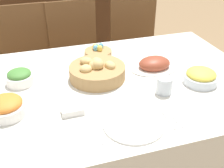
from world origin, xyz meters
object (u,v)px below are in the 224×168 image
object	(u,v)px
egg_basket	(98,52)
ham_platter	(154,64)
chair_far_right	(136,48)
carrot_bowl	(6,107)
drinking_cup	(164,85)
sideboard	(63,25)
spoon	(173,116)
chair_far_left	(29,62)
fork	(98,131)
knife	(167,117)
butter_dish	(73,111)
dinner_plate	(134,124)
pineapple_bowl	(201,77)
chair_far_center	(77,56)
bread_basket	(97,71)
green_salad_bowl	(20,77)

from	to	relation	value
egg_basket	ham_platter	xyz separation A→B (m)	(0.28, -0.29, 0.00)
chair_far_right	carrot_bowl	bearing A→B (deg)	-132.52
ham_platter	drinking_cup	world-z (taller)	drinking_cup
sideboard	spoon	world-z (taller)	sideboard
spoon	chair_far_left	bearing A→B (deg)	115.14
ham_platter	fork	distance (m)	0.66
carrot_bowl	knife	bearing A→B (deg)	-19.31
chair_far_right	fork	world-z (taller)	chair_far_right
drinking_cup	butter_dish	distance (m)	0.49
dinner_plate	butter_dish	size ratio (longest dim) A/B	2.68
egg_basket	ham_platter	bearing A→B (deg)	-45.84
drinking_cup	butter_dish	bearing A→B (deg)	-175.81
knife	sideboard	bearing A→B (deg)	94.85
knife	drinking_cup	xyz separation A→B (m)	(0.08, 0.20, 0.04)
egg_basket	dinner_plate	distance (m)	0.75
dinner_plate	knife	size ratio (longest dim) A/B	1.61
carrot_bowl	dinner_plate	size ratio (longest dim) A/B	0.67
chair_far_right	drinking_cup	world-z (taller)	chair_far_right
pineapple_bowl	spoon	xyz separation A→B (m)	(-0.29, -0.23, -0.04)
chair_far_center	bread_basket	world-z (taller)	chair_far_center
chair_far_center	knife	bearing A→B (deg)	-84.53
carrot_bowl	dinner_plate	distance (m)	0.59
bread_basket	spoon	size ratio (longest dim) A/B	1.84
fork	egg_basket	bearing A→B (deg)	75.90
carrot_bowl	spoon	world-z (taller)	carrot_bowl
chair_far_left	knife	bearing A→B (deg)	-66.61
chair_far_left	knife	xyz separation A→B (m)	(0.59, -1.28, 0.24)
chair_far_center	spoon	bearing A→B (deg)	-83.21
knife	bread_basket	bearing A→B (deg)	116.09
sideboard	butter_dish	world-z (taller)	sideboard
bread_basket	ham_platter	size ratio (longest dim) A/B	1.07
fork	spoon	size ratio (longest dim) A/B	1.00
knife	butter_dish	world-z (taller)	butter_dish
chair_far_left	green_salad_bowl	world-z (taller)	chair_far_left
fork	drinking_cup	bearing A→B (deg)	26.53
egg_basket	butter_dish	bearing A→B (deg)	-115.35
egg_basket	knife	bearing A→B (deg)	-80.06
chair_far_center	sideboard	bearing A→B (deg)	86.06
chair_far_center	fork	xyz separation A→B (m)	(-0.14, -1.28, 0.24)
bread_basket	egg_basket	bearing A→B (deg)	74.34
chair_far_center	dinner_plate	distance (m)	1.30
knife	fork	bearing A→B (deg)	-179.33
chair_far_right	green_salad_bowl	world-z (taller)	chair_far_right
egg_basket	drinking_cup	distance (m)	0.59
pineapple_bowl	dinner_plate	xyz separation A→B (m)	(-0.48, -0.23, -0.03)
sideboard	egg_basket	xyz separation A→B (m)	(0.03, -1.52, 0.32)
knife	drinking_cup	distance (m)	0.22
drinking_cup	sideboard	bearing A→B (deg)	96.78
egg_basket	fork	size ratio (longest dim) A/B	1.04
fork	dinner_plate	bearing A→B (deg)	0.67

